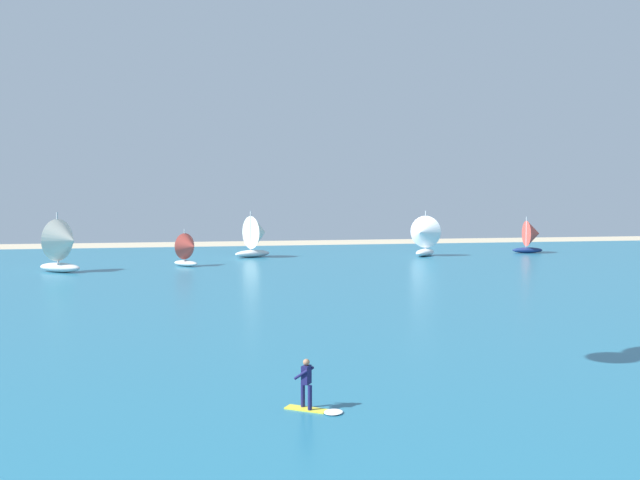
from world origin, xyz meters
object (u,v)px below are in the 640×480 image
sailboat_far_right (532,236)px  kitesurfer (312,392)px  sailboat_center_horizon (189,249)px  sailboat_mid_right (423,236)px  sailboat_trailing (65,245)px  sailboat_outermost (257,236)px

sailboat_far_right → kitesurfer: bearing=-124.2°
sailboat_center_horizon → sailboat_mid_right: (27.73, 6.98, 0.75)m
sailboat_center_horizon → sailboat_trailing: bearing=-162.8°
sailboat_far_right → sailboat_center_horizon: bearing=-168.0°
sailboat_far_right → sailboat_center_horizon: size_ratio=1.22×
kitesurfer → sailboat_far_right: 72.81m
sailboat_center_horizon → sailboat_outermost: sailboat_outermost is taller
kitesurfer → sailboat_mid_right: (25.58, 58.02, 1.88)m
sailboat_center_horizon → sailboat_outermost: size_ratio=0.70×
kitesurfer → sailboat_center_horizon: bearing=92.4°
sailboat_trailing → sailboat_mid_right: (39.19, 10.53, -0.08)m
sailboat_center_horizon → sailboat_outermost: (8.29, 10.32, 0.76)m
sailboat_trailing → sailboat_outermost: (19.75, 13.88, -0.07)m
sailboat_trailing → sailboat_far_right: sailboat_trailing is taller
kitesurfer → sailboat_trailing: 49.44m
kitesurfer → sailboat_outermost: size_ratio=0.35×
kitesurfer → sailboat_outermost: bearing=84.3°
sailboat_trailing → sailboat_outermost: 24.14m
sailboat_outermost → sailboat_mid_right: 19.73m
sailboat_trailing → sailboat_center_horizon: 12.02m
sailboat_trailing → sailboat_outermost: size_ratio=1.03×
sailboat_center_horizon → sailboat_mid_right: 28.61m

